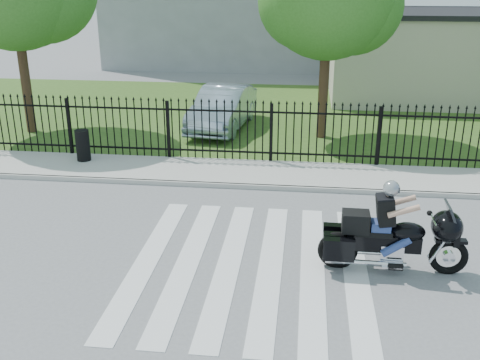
# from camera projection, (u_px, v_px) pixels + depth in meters

# --- Properties ---
(ground) EXTENTS (120.00, 120.00, 0.00)m
(ground) POSITION_uv_depth(u_px,v_px,m) (249.00, 266.00, 10.74)
(ground) COLOR slate
(ground) RESTS_ON ground
(crosswalk) EXTENTS (5.00, 5.50, 0.01)m
(crosswalk) POSITION_uv_depth(u_px,v_px,m) (249.00, 265.00, 10.74)
(crosswalk) COLOR silver
(crosswalk) RESTS_ON ground
(sidewalk) EXTENTS (40.00, 2.00, 0.12)m
(sidewalk) POSITION_uv_depth(u_px,v_px,m) (268.00, 174.00, 15.36)
(sidewalk) COLOR #ADAAA3
(sidewalk) RESTS_ON ground
(curb) EXTENTS (40.00, 0.12, 0.12)m
(curb) POSITION_uv_depth(u_px,v_px,m) (265.00, 187.00, 14.44)
(curb) COLOR #ADAAA3
(curb) RESTS_ON ground
(grass_strip) EXTENTS (40.00, 12.00, 0.02)m
(grass_strip) POSITION_uv_depth(u_px,v_px,m) (281.00, 114.00, 21.89)
(grass_strip) COLOR #2F501B
(grass_strip) RESTS_ON ground
(iron_fence) EXTENTS (26.00, 0.04, 1.80)m
(iron_fence) POSITION_uv_depth(u_px,v_px,m) (271.00, 134.00, 16.00)
(iron_fence) COLOR black
(iron_fence) RESTS_ON ground
(building_low) EXTENTS (10.00, 6.00, 3.50)m
(building_low) POSITION_uv_depth(u_px,v_px,m) (449.00, 57.00, 24.22)
(building_low) COLOR #BDB69D
(building_low) RESTS_ON ground
(building_low_roof) EXTENTS (10.20, 6.20, 0.20)m
(building_low_roof) POSITION_uv_depth(u_px,v_px,m) (454.00, 13.00, 23.57)
(building_low_roof) COLOR black
(building_low_roof) RESTS_ON building_low
(motorcycle_rider) EXTENTS (2.76, 0.82, 1.83)m
(motorcycle_rider) POSITION_uv_depth(u_px,v_px,m) (390.00, 234.00, 10.34)
(motorcycle_rider) COLOR black
(motorcycle_rider) RESTS_ON ground
(parked_car) EXTENTS (2.05, 4.57, 1.46)m
(parked_car) POSITION_uv_depth(u_px,v_px,m) (223.00, 108.00, 19.72)
(parked_car) COLOR #94A7BB
(parked_car) RESTS_ON grass_strip
(litter_bin) EXTENTS (0.41, 0.41, 0.90)m
(litter_bin) POSITION_uv_depth(u_px,v_px,m) (83.00, 145.00, 16.14)
(litter_bin) COLOR black
(litter_bin) RESTS_ON sidewalk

